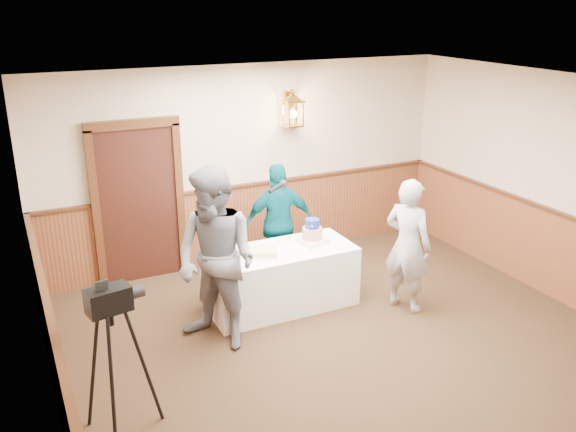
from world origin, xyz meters
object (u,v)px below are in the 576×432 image
(interviewer, at_px, (216,260))
(display_table, at_px, (281,278))
(sheet_cake_yellow, at_px, (263,252))
(sheet_cake_green, at_px, (224,252))
(tv_camera_rig, at_px, (117,373))
(assistant_p, at_px, (279,223))
(tiered_cake, at_px, (312,234))
(baker, at_px, (408,245))

(interviewer, bearing_deg, display_table, 83.58)
(display_table, bearing_deg, sheet_cake_yellow, -170.96)
(sheet_cake_green, distance_m, tv_camera_rig, 2.35)
(interviewer, xyz_separation_m, assistant_p, (1.29, 1.20, -0.19))
(tiered_cake, xyz_separation_m, sheet_cake_green, (-1.12, 0.11, -0.08))
(assistant_p, bearing_deg, baker, 136.62)
(display_table, height_order, sheet_cake_green, sheet_cake_green)
(tiered_cake, bearing_deg, display_table, -176.34)
(tiered_cake, distance_m, interviewer, 1.53)
(tiered_cake, height_order, baker, baker)
(sheet_cake_yellow, bearing_deg, interviewer, -148.41)
(display_table, distance_m, sheet_cake_yellow, 0.48)
(display_table, bearing_deg, tiered_cake, 3.66)
(display_table, relative_size, tv_camera_rig, 1.25)
(sheet_cake_yellow, relative_size, baker, 0.20)
(sheet_cake_yellow, distance_m, assistant_p, 0.93)
(sheet_cake_yellow, relative_size, interviewer, 0.16)
(display_table, xyz_separation_m, sheet_cake_green, (-0.67, 0.14, 0.41))
(baker, bearing_deg, sheet_cake_green, 43.28)
(display_table, xyz_separation_m, tv_camera_rig, (-2.27, -1.58, 0.27))
(display_table, height_order, tv_camera_rig, tv_camera_rig)
(sheet_cake_green, height_order, interviewer, interviewer)
(interviewer, height_order, assistant_p, interviewer)
(tiered_cake, bearing_deg, baker, -39.00)
(display_table, bearing_deg, interviewer, -153.48)
(sheet_cake_yellow, bearing_deg, baker, -22.59)
(display_table, relative_size, baker, 1.09)
(display_table, height_order, interviewer, interviewer)
(tv_camera_rig, bearing_deg, baker, 2.40)
(baker, relative_size, tv_camera_rig, 1.16)
(tv_camera_rig, bearing_deg, interviewer, 29.04)
(sheet_cake_yellow, bearing_deg, tv_camera_rig, -142.74)
(display_table, relative_size, tiered_cake, 4.90)
(baker, bearing_deg, display_table, 38.27)
(sheet_cake_yellow, distance_m, tv_camera_rig, 2.54)
(interviewer, bearing_deg, sheet_cake_green, 120.65)
(sheet_cake_yellow, height_order, interviewer, interviewer)
(sheet_cake_yellow, xyz_separation_m, baker, (1.60, -0.67, 0.05))
(tiered_cake, xyz_separation_m, assistant_p, (-0.14, 0.68, -0.07))
(baker, bearing_deg, tv_camera_rig, 79.41)
(interviewer, bearing_deg, tiered_cake, 77.07)
(interviewer, distance_m, assistant_p, 1.77)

